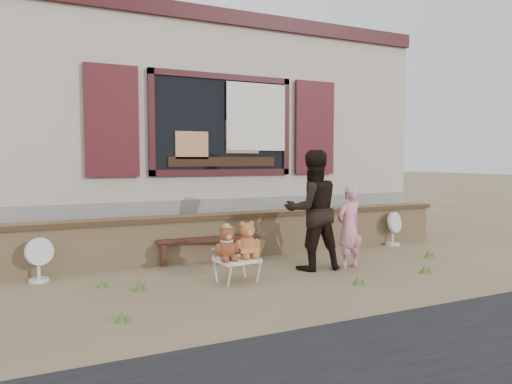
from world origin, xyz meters
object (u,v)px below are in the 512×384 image
teddy_bear_right (247,239)px  folding_chair (237,261)px  adult (312,210)px  child (349,227)px  bench (208,244)px  teddy_bear_left (226,242)px

teddy_bear_right → folding_chair: bearing=-180.0°
teddy_bear_right → adult: adult is taller
folding_chair → child: (1.64, 0.03, 0.30)m
teddy_bear_right → child: size_ratio=0.40×
folding_chair → adult: size_ratio=0.32×
bench → adult: bearing=-29.8°
child → adult: (-0.48, 0.16, 0.24)m
bench → child: size_ratio=1.32×
folding_chair → child: bearing=-6.6°
child → teddy_bear_left: bearing=-10.8°
teddy_bear_right → child: (1.50, 0.01, 0.05)m
bench → child: 1.99m
teddy_bear_left → child: child is taller
bench → adult: adult is taller
folding_chair → teddy_bear_right: bearing=0.0°
teddy_bear_left → adult: adult is taller
teddy_bear_right → teddy_bear_left: bearing=-180.0°
folding_chair → teddy_bear_right: size_ratio=1.15×
folding_chair → teddy_bear_left: teddy_bear_left is taller
teddy_bear_left → folding_chair: bearing=-0.0°
bench → adult: 1.58m
bench → child: bearing=-24.3°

